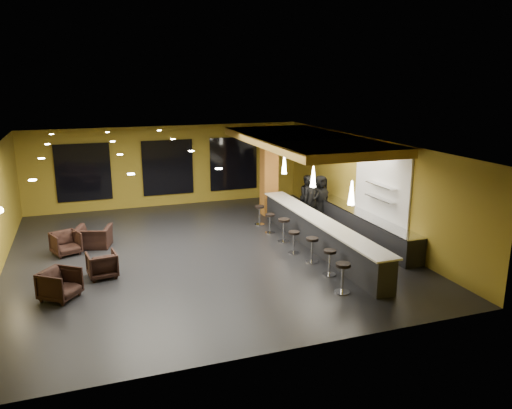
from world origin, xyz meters
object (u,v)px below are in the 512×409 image
object	(u,v)px
staff_c	(320,198)
bar_stool_4	(284,227)
pendant_0	(352,193)
bar_stool_3	(294,239)
armchair_a	(60,284)
bar_stool_0	(343,274)
bar_stool_6	(260,213)
bar_counter	(318,235)
bar_stool_1	(330,259)
armchair_c	(66,243)
column	(269,173)
staff_a	(311,201)
staff_b	(308,197)
armchair_d	(94,237)
pendant_2	(284,164)
prep_counter	(363,227)
pendant_1	(313,177)
armchair_b	(102,265)
bar_stool_2	(312,247)
bar_stool_5	(270,221)

from	to	relation	value
staff_c	bar_stool_4	bearing A→B (deg)	-154.24
pendant_0	bar_stool_3	world-z (taller)	pendant_0
staff_c	armchair_a	xyz separation A→B (m)	(-9.55, -4.34, -0.51)
bar_stool_0	bar_stool_6	xyz separation A→B (m)	(0.04, 6.60, -0.04)
bar_counter	bar_stool_1	size ratio (longest dim) A/B	10.53
armchair_c	bar_counter	bearing A→B (deg)	-37.67
armchair_c	bar_stool_1	size ratio (longest dim) A/B	1.08
column	pendant_0	size ratio (longest dim) A/B	5.00
bar_stool_4	armchair_c	bearing A→B (deg)	170.68
staff_a	armchair_a	size ratio (longest dim) A/B	2.18
staff_b	armchair_d	bearing A→B (deg)	179.11
column	pendant_2	xyz separation A→B (m)	(0.00, -1.60, 0.60)
bar_counter	bar_stool_3	bearing A→B (deg)	-172.93
prep_counter	bar_stool_1	size ratio (longest dim) A/B	7.90
pendant_1	staff_a	distance (m)	2.79
staff_c	bar_stool_1	world-z (taller)	staff_c
prep_counter	armchair_b	xyz separation A→B (m)	(-8.86, -0.61, -0.06)
bar_stool_0	bar_stool_2	distance (m)	2.31
bar_stool_0	bar_stool_3	distance (m)	3.22
staff_b	bar_stool_1	distance (m)	6.00
pendant_0	staff_b	world-z (taller)	pendant_0
staff_b	armchair_d	size ratio (longest dim) A/B	1.60
armchair_c	bar_stool_0	bearing A→B (deg)	-60.60
prep_counter	bar_stool_4	world-z (taller)	prep_counter
staff_c	armchair_b	world-z (taller)	staff_c
staff_b	bar_counter	bearing A→B (deg)	-116.76
pendant_2	bar_counter	bearing A→B (deg)	-90.00
armchair_d	bar_stool_2	size ratio (longest dim) A/B	1.40
staff_a	bar_stool_4	world-z (taller)	staff_a
bar_counter	armchair_c	size ratio (longest dim) A/B	9.76
bar_stool_0	bar_stool_2	size ratio (longest dim) A/B	1.05
bar_stool_2	staff_a	bearing A→B (deg)	65.15
armchair_a	bar_stool_0	bearing A→B (deg)	-69.72
bar_stool_5	bar_stool_4	bearing A→B (deg)	-85.50
pendant_1	staff_c	distance (m)	3.36
bar_stool_3	armchair_d	bearing A→B (deg)	155.56
staff_c	bar_stool_5	xyz separation A→B (m)	(-2.48, -0.93, -0.45)
pendant_2	bar_stool_1	bearing A→B (deg)	-97.66
staff_c	bar_stool_1	bearing A→B (deg)	-128.25
armchair_b	bar_stool_5	xyz separation A→B (m)	(5.98, 2.27, 0.09)
prep_counter	bar_stool_6	world-z (taller)	prep_counter
pendant_2	bar_stool_1	distance (m)	5.51
bar_stool_3	bar_stool_4	xyz separation A→B (m)	(0.13, 1.16, 0.06)
bar_counter	bar_stool_1	xyz separation A→B (m)	(-0.69, -2.14, -0.01)
pendant_1	staff_c	xyz separation A→B (m)	(1.60, 2.58, -1.44)
pendant_0	staff_c	size ratio (longest dim) A/B	0.39
bar_stool_5	pendant_2	bearing A→B (deg)	43.91
bar_stool_0	bar_stool_5	distance (m)	5.49
pendant_0	staff_a	xyz separation A→B (m)	(1.00, 4.69, -1.41)
armchair_b	bar_stool_2	distance (m)	6.21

